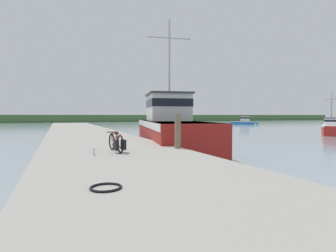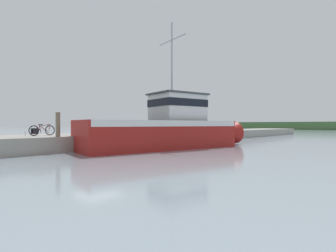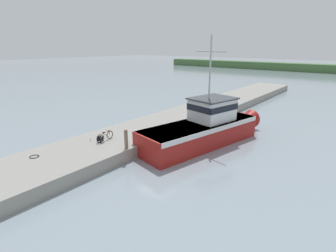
{
  "view_description": "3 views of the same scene",
  "coord_description": "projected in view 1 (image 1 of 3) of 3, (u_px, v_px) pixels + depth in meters",
  "views": [
    {
      "loc": [
        -6.35,
        -11.72,
        2.38
      ],
      "look_at": [
        -0.95,
        1.06,
        1.81
      ],
      "focal_mm": 28.0,
      "sensor_mm": 36.0,
      "label": 1
    },
    {
      "loc": [
        13.79,
        -8.58,
        1.72
      ],
      "look_at": [
        -0.28,
        6.46,
        1.59
      ],
      "focal_mm": 28.0,
      "sensor_mm": 36.0,
      "label": 2
    },
    {
      "loc": [
        12.03,
        -13.88,
        8.32
      ],
      "look_at": [
        -2.04,
        3.74,
        1.35
      ],
      "focal_mm": 28.0,
      "sensor_mm": 36.0,
      "label": 3
    }
  ],
  "objects": [
    {
      "name": "hose_coil",
      "position": [
        106.0,
        187.0,
        5.03
      ],
      "size": [
        0.62,
        0.62,
        0.05
      ],
      "primitive_type": "torus",
      "color": "black",
      "rests_on": "dock_pier"
    },
    {
      "name": "far_shoreline",
      "position": [
        160.0,
        118.0,
        101.15
      ],
      "size": [
        180.0,
        5.0,
        2.52
      ],
      "primitive_type": "cube",
      "color": "#426638",
      "rests_on": "ground_plane"
    },
    {
      "name": "ground_plane",
      "position": [
        193.0,
        162.0,
        13.36
      ],
      "size": [
        320.0,
        320.0,
        0.0
      ],
      "primitive_type": "plane",
      "color": "#84939E"
    },
    {
      "name": "dock_pier",
      "position": [
        109.0,
        158.0,
        11.68
      ],
      "size": [
        5.74,
        80.0,
        0.97
      ],
      "primitive_type": "cube",
      "color": "gray",
      "rests_on": "ground_plane"
    },
    {
      "name": "boat_green_anchored",
      "position": [
        244.0,
        121.0,
        67.75
      ],
      "size": [
        5.84,
        5.83,
        2.22
      ],
      "rotation": [
        0.0,
        0.0,
        -2.35
      ],
      "color": "#236BB2",
      "rests_on": "ground_plane"
    },
    {
      "name": "mooring_post",
      "position": [
        178.0,
        131.0,
        11.09
      ],
      "size": [
        0.26,
        0.26,
        1.47
      ],
      "primitive_type": "cylinder",
      "color": "#756651",
      "rests_on": "dock_pier"
    },
    {
      "name": "water_bottle_by_bike",
      "position": [
        94.0,
        152.0,
        9.16
      ],
      "size": [
        0.08,
        0.08,
        0.26
      ],
      "primitive_type": "cylinder",
      "color": "silver",
      "rests_on": "dock_pier"
    },
    {
      "name": "fishing_boat_main",
      "position": [
        170.0,
        128.0,
        18.48
      ],
      "size": [
        5.74,
        13.8,
        9.12
      ],
      "rotation": [
        0.0,
        0.0,
        -0.2
      ],
      "color": "maroon",
      "rests_on": "ground_plane"
    },
    {
      "name": "bicycle_touring",
      "position": [
        117.0,
        143.0,
        10.04
      ],
      "size": [
        0.54,
        1.76,
        0.75
      ],
      "rotation": [
        0.0,
        0.0,
        0.1
      ],
      "color": "black",
      "rests_on": "dock_pier"
    },
    {
      "name": "boat_white_moored",
      "position": [
        331.0,
        128.0,
        31.4
      ],
      "size": [
        4.83,
        4.37,
        5.06
      ],
      "rotation": [
        0.0,
        0.0,
        -0.88
      ],
      "color": "#AD231E",
      "rests_on": "ground_plane"
    }
  ]
}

